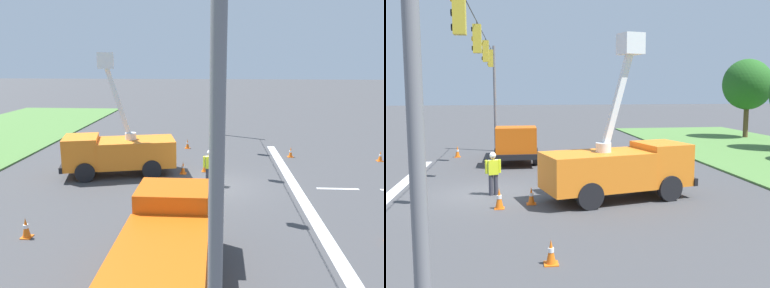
# 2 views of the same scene
# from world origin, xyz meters

# --- Properties ---
(ground_plane) EXTENTS (200.00, 200.00, 0.00)m
(ground_plane) POSITION_xyz_m (0.00, 0.00, 0.00)
(ground_plane) COLOR #424244
(signal_gantry) EXTENTS (26.20, 0.33, 7.20)m
(signal_gantry) POSITION_xyz_m (-0.01, -0.00, 4.58)
(signal_gantry) COLOR slate
(signal_gantry) RESTS_ON ground
(tree_far_west) EXTENTS (4.26, 4.18, 6.84)m
(tree_far_west) POSITION_xyz_m (-17.85, 21.25, 4.65)
(tree_far_west) COLOR brown
(tree_far_west) RESTS_ON ground
(utility_truck_bucket_lift) EXTENTS (3.59, 6.28, 6.42)m
(utility_truck_bucket_lift) POSITION_xyz_m (1.61, 5.26, 1.37)
(utility_truck_bucket_lift) COLOR orange
(utility_truck_bucket_lift) RESTS_ON ground
(utility_truck_support_near) EXTENTS (6.21, 2.41, 2.21)m
(utility_truck_support_near) POSITION_xyz_m (-8.36, 1.34, 1.15)
(utility_truck_support_near) COLOR #D6560F
(utility_truck_support_near) RESTS_ON ground
(road_worker) EXTENTS (0.33, 0.63, 1.77)m
(road_worker) POSITION_xyz_m (0.23, 0.33, 1.00)
(road_worker) COLOR #383842
(road_worker) RESTS_ON ground
(traffic_cone_foreground_right) EXTENTS (0.36, 0.36, 0.75)m
(traffic_cone_foreground_right) POSITION_xyz_m (-10.39, -2.32, 0.37)
(traffic_cone_foreground_right) COLOR orange
(traffic_cone_foreground_right) RESTS_ON ground
(traffic_cone_mid_right) EXTENTS (0.36, 0.36, 0.65)m
(traffic_cone_mid_right) POSITION_xyz_m (7.85, 2.03, 0.31)
(traffic_cone_mid_right) COLOR orange
(traffic_cone_mid_right) RESTS_ON ground
(traffic_cone_near_bucket) EXTENTS (0.36, 0.36, 0.74)m
(traffic_cone_near_bucket) POSITION_xyz_m (-5.88, 6.59, 0.36)
(traffic_cone_near_bucket) COLOR orange
(traffic_cone_near_bucket) RESTS_ON ground
(traffic_cone_far_left) EXTENTS (0.36, 0.36, 0.77)m
(traffic_cone_far_left) POSITION_xyz_m (2.41, 0.62, 0.38)
(traffic_cone_far_left) COLOR orange
(traffic_cone_far_left) RESTS_ON ground
(traffic_cone_centre_line) EXTENTS (0.36, 0.36, 0.66)m
(traffic_cone_centre_line) POSITION_xyz_m (1.94, 1.80, 0.32)
(traffic_cone_centre_line) COLOR orange
(traffic_cone_centre_line) RESTS_ON ground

